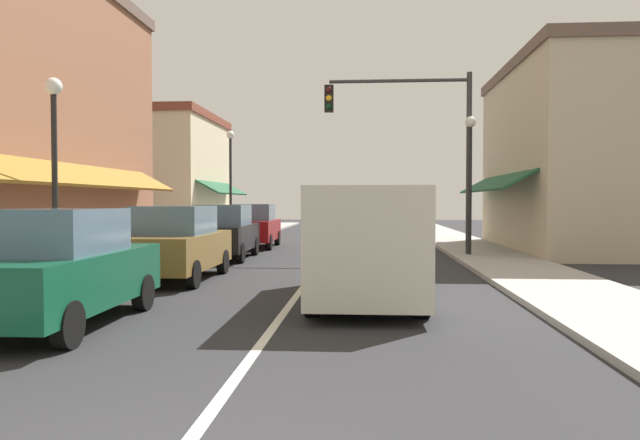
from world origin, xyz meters
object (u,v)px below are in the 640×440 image
at_px(parked_car_far_left, 254,226).
at_px(street_lamp_left_near, 54,146).
at_px(street_lamp_right_mid, 470,163).
at_px(traffic_signal_mast_arm, 421,133).
at_px(van_in_lane, 366,240).
at_px(parked_car_nearest_left, 58,268).
at_px(parked_car_third_left, 224,232).
at_px(street_lamp_left_far, 230,168).
at_px(parked_car_second_left, 176,243).

xyz_separation_m(parked_car_far_left, street_lamp_left_near, (-1.96, -11.93, 2.16)).
bearing_deg(street_lamp_right_mid, traffic_signal_mast_arm, 173.73).
height_order(van_in_lane, street_lamp_right_mid, street_lamp_right_mid).
bearing_deg(traffic_signal_mast_arm, street_lamp_right_mid, -6.27).
distance_m(parked_car_nearest_left, van_in_lane, 5.33).
distance_m(parked_car_third_left, van_in_lane, 9.16).
height_order(traffic_signal_mast_arm, street_lamp_left_far, traffic_signal_mast_arm).
height_order(parked_car_far_left, street_lamp_left_far, street_lamp_left_far).
xyz_separation_m(parked_car_second_left, street_lamp_left_far, (-1.70, 13.16, 2.53)).
xyz_separation_m(parked_car_second_left, parked_car_third_left, (-0.13, 5.29, 0.00)).
relative_size(parked_car_third_left, street_lamp_left_near, 0.93).
distance_m(parked_car_second_left, street_lamp_right_mid, 10.37).
xyz_separation_m(parked_car_far_left, street_lamp_right_mid, (7.98, -3.86, 2.28)).
relative_size(parked_car_nearest_left, van_in_lane, 0.79).
distance_m(parked_car_nearest_left, traffic_signal_mast_arm, 13.78).
distance_m(van_in_lane, street_lamp_left_far, 17.09).
relative_size(parked_car_far_left, traffic_signal_mast_arm, 0.67).
bearing_deg(van_in_lane, parked_car_nearest_left, -150.21).
bearing_deg(van_in_lane, street_lamp_left_far, 110.96).
xyz_separation_m(parked_car_second_left, parked_car_far_left, (-0.05, 10.14, 0.00)).
bearing_deg(street_lamp_right_mid, parked_car_nearest_left, -124.74).
height_order(parked_car_far_left, street_lamp_right_mid, street_lamp_right_mid).
xyz_separation_m(parked_car_third_left, van_in_lane, (4.63, -7.90, 0.27)).
xyz_separation_m(parked_car_far_left, street_lamp_left_far, (-1.65, 3.02, 2.53)).
relative_size(parked_car_third_left, street_lamp_right_mid, 0.89).
xyz_separation_m(van_in_lane, traffic_signal_mast_arm, (1.82, 9.06, 3.04)).
distance_m(parked_car_third_left, traffic_signal_mast_arm, 7.34).
height_order(van_in_lane, street_lamp_left_far, street_lamp_left_far).
bearing_deg(parked_car_far_left, parked_car_third_left, -92.59).
distance_m(traffic_signal_mast_arm, street_lamp_right_mid, 1.92).
xyz_separation_m(street_lamp_left_near, street_lamp_right_mid, (9.95, 8.06, 0.13)).
bearing_deg(street_lamp_right_mid, street_lamp_left_near, -140.97).
height_order(parked_car_second_left, parked_car_third_left, same).
bearing_deg(street_lamp_left_far, parked_car_nearest_left, -85.00).
bearing_deg(street_lamp_left_far, traffic_signal_mast_arm, -39.90).
bearing_deg(street_lamp_left_near, street_lamp_right_mid, 39.03).
relative_size(parked_car_second_left, street_lamp_left_far, 0.81).
xyz_separation_m(traffic_signal_mast_arm, street_lamp_left_far, (-8.02, 6.71, -0.78)).
height_order(van_in_lane, traffic_signal_mast_arm, traffic_signal_mast_arm).
distance_m(parked_car_second_left, street_lamp_left_near, 3.45).
relative_size(parked_car_second_left, parked_car_third_left, 0.99).
distance_m(street_lamp_left_near, street_lamp_right_mid, 12.81).
bearing_deg(street_lamp_right_mid, parked_car_far_left, 154.18).
relative_size(van_in_lane, street_lamp_left_near, 1.16).
bearing_deg(parked_car_third_left, parked_car_nearest_left, -91.31).
bearing_deg(parked_car_nearest_left, parked_car_far_left, 88.86).
bearing_deg(parked_car_far_left, van_in_lane, -72.04).
bearing_deg(parked_car_nearest_left, van_in_lane, 29.31).
xyz_separation_m(street_lamp_left_near, street_lamp_left_far, (0.31, 14.95, 0.37)).
bearing_deg(parked_car_second_left, parked_car_far_left, 90.14).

